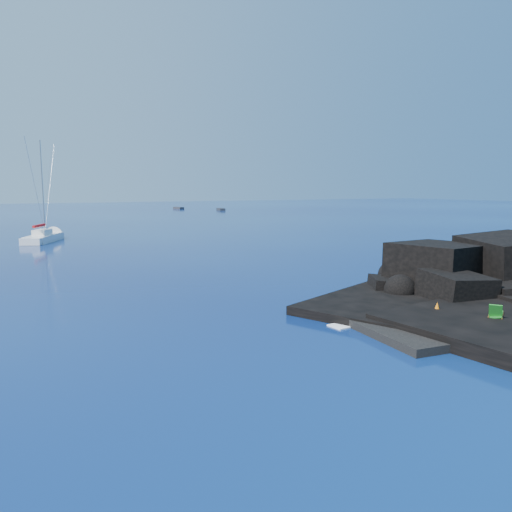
{
  "coord_description": "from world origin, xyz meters",
  "views": [
    {
      "loc": [
        -13.63,
        -14.79,
        6.27
      ],
      "look_at": [
        1.07,
        12.47,
        2.0
      ],
      "focal_mm": 35.0,
      "sensor_mm": 36.0,
      "label": 1
    }
  ],
  "objects_px": {
    "sailboat": "(44,242)",
    "distant_boat_b": "(221,210)",
    "sunbather": "(437,316)",
    "marker_cone": "(437,308)",
    "distant_boat_a": "(179,209)",
    "deck_chair": "(496,310)"
  },
  "relations": [
    {
      "from": "distant_boat_a",
      "to": "distant_boat_b",
      "type": "distance_m",
      "value": 15.75
    },
    {
      "from": "sailboat",
      "to": "distant_boat_a",
      "type": "relative_size",
      "value": 2.64
    },
    {
      "from": "sunbather",
      "to": "distant_boat_a",
      "type": "xyz_separation_m",
      "value": [
        31.75,
        123.94,
        -0.51
      ]
    },
    {
      "from": "sunbather",
      "to": "distant_boat_b",
      "type": "height_order",
      "value": "sunbather"
    },
    {
      "from": "deck_chair",
      "to": "marker_cone",
      "type": "distance_m",
      "value": 2.51
    },
    {
      "from": "distant_boat_b",
      "to": "sunbather",
      "type": "bearing_deg",
      "value": -99.53
    },
    {
      "from": "deck_chair",
      "to": "sunbather",
      "type": "bearing_deg",
      "value": 110.83
    },
    {
      "from": "sailboat",
      "to": "deck_chair",
      "type": "distance_m",
      "value": 50.72
    },
    {
      "from": "distant_boat_a",
      "to": "sailboat",
      "type": "bearing_deg",
      "value": -127.37
    },
    {
      "from": "sunbather",
      "to": "distant_boat_a",
      "type": "bearing_deg",
      "value": 43.67
    },
    {
      "from": "sailboat",
      "to": "sunbather",
      "type": "bearing_deg",
      "value": -51.12
    },
    {
      "from": "deck_chair",
      "to": "distant_boat_b",
      "type": "bearing_deg",
      "value": 38.5
    },
    {
      "from": "distant_boat_b",
      "to": "deck_chair",
      "type": "bearing_deg",
      "value": -98.35
    },
    {
      "from": "marker_cone",
      "to": "distant_boat_b",
      "type": "height_order",
      "value": "marker_cone"
    },
    {
      "from": "distant_boat_a",
      "to": "distant_boat_b",
      "type": "xyz_separation_m",
      "value": [
        7.22,
        -14.0,
        0.0
      ]
    },
    {
      "from": "sunbather",
      "to": "distant_boat_b",
      "type": "xyz_separation_m",
      "value": [
        38.97,
        109.94,
        -0.51
      ]
    },
    {
      "from": "sailboat",
      "to": "distant_boat_b",
      "type": "height_order",
      "value": "sailboat"
    },
    {
      "from": "deck_chair",
      "to": "sailboat",
      "type": "bearing_deg",
      "value": 72.88
    },
    {
      "from": "sunbather",
      "to": "distant_boat_b",
      "type": "relative_size",
      "value": 0.36
    },
    {
      "from": "sunbather",
      "to": "marker_cone",
      "type": "bearing_deg",
      "value": 9.87
    },
    {
      "from": "deck_chair",
      "to": "marker_cone",
      "type": "height_order",
      "value": "deck_chair"
    },
    {
      "from": "sunbather",
      "to": "sailboat",
      "type": "bearing_deg",
      "value": 72.26
    }
  ]
}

